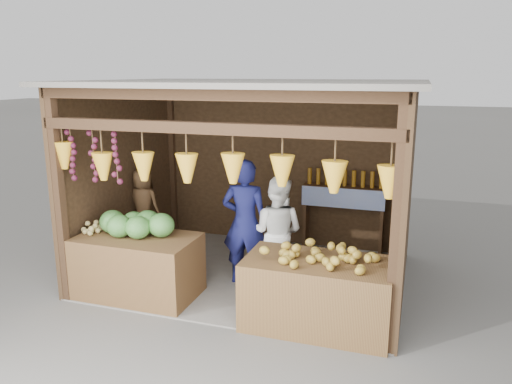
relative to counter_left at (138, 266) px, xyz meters
The scene contains 12 objects.
ground 1.61m from the counter_left, 42.75° to the left, with size 80.00×80.00×0.00m, color #514F49.
stall_structure 1.98m from the counter_left, 42.43° to the left, with size 4.30×3.30×2.66m.
back_shelf 3.25m from the counter_left, 46.86° to the left, with size 1.25×0.32×1.32m.
counter_left is the anchor object (origin of this frame).
counter_right 2.29m from the counter_left, ahead, with size 1.60×0.85×0.77m, color #4C3019.
stool 1.42m from the counter_left, 117.05° to the left, with size 0.29×0.29×0.27m, color black.
man_standing 1.46m from the counter_left, 34.40° to the left, with size 0.62×0.41×1.69m, color #121546.
woman_standing 1.81m from the counter_left, 28.66° to the left, with size 0.72×0.56×1.47m, color white.
vendor_seated 1.47m from the counter_left, 117.05° to the left, with size 0.54×0.35×1.10m, color brown.
melon_pile 0.56m from the counter_left, 126.26° to the left, with size 1.00×0.50×0.32m, color #165316, non-canonical shape.
tanfruit_pile 0.78m from the counter_left, behind, with size 0.34×0.40×0.13m, color #A0854A, non-canonical shape.
mango_pile 2.37m from the counter_left, ahead, with size 1.40×0.64×0.22m, color #BF5219, non-canonical shape.
Camera 1 is at (2.09, -6.16, 2.75)m, focal length 35.00 mm.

